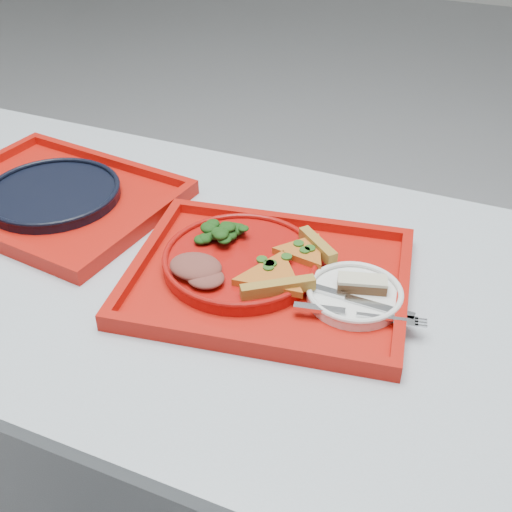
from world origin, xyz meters
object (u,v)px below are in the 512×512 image
at_px(tray_main, 269,280).
at_px(dinner_plate, 241,262).
at_px(tray_far, 55,201).
at_px(dessert_bar, 362,284).
at_px(navy_plate, 53,195).

height_order(tray_main, dinner_plate, dinner_plate).
xyz_separation_m(tray_far, dinner_plate, (0.43, -0.06, 0.02)).
relative_size(tray_far, dinner_plate, 1.73).
xyz_separation_m(tray_far, dessert_bar, (0.64, -0.06, 0.03)).
bearing_deg(tray_main, dessert_bar, -4.42).
bearing_deg(tray_main, navy_plate, 162.47).
distance_m(tray_main, navy_plate, 0.49).
distance_m(tray_far, dessert_bar, 0.64).
relative_size(dinner_plate, dessert_bar, 3.17).
bearing_deg(navy_plate, tray_main, -8.12).
xyz_separation_m(tray_far, navy_plate, (0.00, 0.00, 0.01)).
bearing_deg(tray_main, tray_far, 162.47).
distance_m(dinner_plate, navy_plate, 0.43).
bearing_deg(tray_far, navy_plate, 0.00).
bearing_deg(dessert_bar, tray_far, 158.56).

